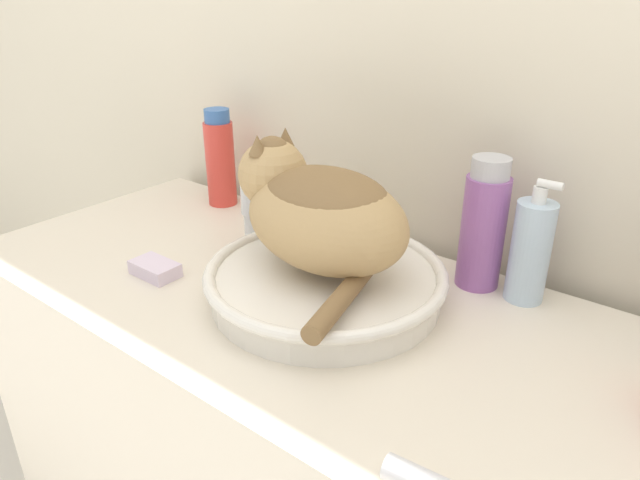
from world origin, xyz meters
TOP-DOWN VIEW (x-y plane):
  - wall_back at (0.00, 0.58)m, footprint 8.00×0.05m
  - sink_basin at (0.01, 0.28)m, footprint 0.38×0.38m
  - cat at (-0.01, 0.28)m, footprint 0.30×0.28m
  - faucet at (-0.20, 0.35)m, footprint 0.16×0.08m
  - soap_pump_bottle at (0.26, 0.47)m, footprint 0.06×0.06m
  - shampoo_bottle_tall at (-0.43, 0.47)m, footprint 0.06×0.06m
  - mouthwash_bottle at (0.18, 0.47)m, footprint 0.07×0.07m
  - soap_bar at (-0.27, 0.16)m, footprint 0.08×0.05m

SIDE VIEW (x-z plane):
  - soap_bar at x=-0.27m, z-range 0.83..0.86m
  - sink_basin at x=0.01m, z-range 0.84..0.89m
  - faucet at x=-0.20m, z-range 0.83..0.99m
  - soap_pump_bottle at x=0.26m, z-range 0.82..1.02m
  - shampoo_bottle_tall at x=-0.43m, z-range 0.83..1.04m
  - mouthwash_bottle at x=0.18m, z-range 0.83..1.05m
  - cat at x=-0.01m, z-range 0.89..1.08m
  - wall_back at x=0.00m, z-range 0.00..2.40m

